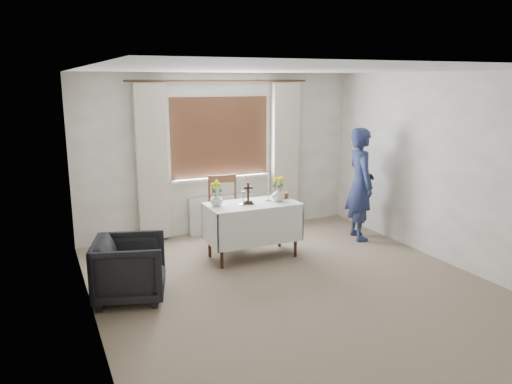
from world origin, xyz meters
TOP-DOWN VIEW (x-y plane):
  - ground at (0.00, 0.00)m, footprint 5.00×5.00m
  - altar_table at (-0.04, 1.15)m, footprint 1.24×0.64m
  - wooden_chair at (-0.16, 1.83)m, footprint 0.51×0.51m
  - armchair at (-1.82, 0.49)m, footprint 0.95×0.93m
  - person at (1.79, 1.25)m, footprint 0.55×0.70m
  - radiator at (0.00, 2.42)m, footprint 1.10×0.10m
  - wooden_cross at (-0.10, 1.15)m, footprint 0.16×0.13m
  - candlestick_left at (-0.18, 1.13)m, footprint 0.13×0.13m
  - candlestick_right at (0.21, 1.18)m, footprint 0.10×0.10m
  - flower_vase_left at (-0.53, 1.22)m, footprint 0.21×0.21m
  - flower_vase_right at (0.33, 1.12)m, footprint 0.21×0.21m
  - wicker_basket at (0.47, 1.30)m, footprint 0.20×0.20m

SIDE VIEW (x-z plane):
  - ground at x=0.00m, z-range 0.00..0.00m
  - radiator at x=0.00m, z-range 0.00..0.60m
  - armchair at x=-1.82m, z-range 0.00..0.70m
  - altar_table at x=-0.04m, z-range 0.00..0.76m
  - wooden_chair at x=-0.16m, z-range 0.00..1.02m
  - wicker_basket at x=0.47m, z-range 0.76..0.84m
  - flower_vase_left at x=-0.53m, z-range 0.76..0.94m
  - person at x=1.79m, z-range 0.00..1.71m
  - flower_vase_right at x=0.33m, z-range 0.76..0.95m
  - wooden_cross at x=-0.10m, z-range 0.76..1.06m
  - candlestick_right at x=0.21m, z-range 0.76..1.10m
  - candlestick_left at x=-0.18m, z-range 0.76..1.14m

